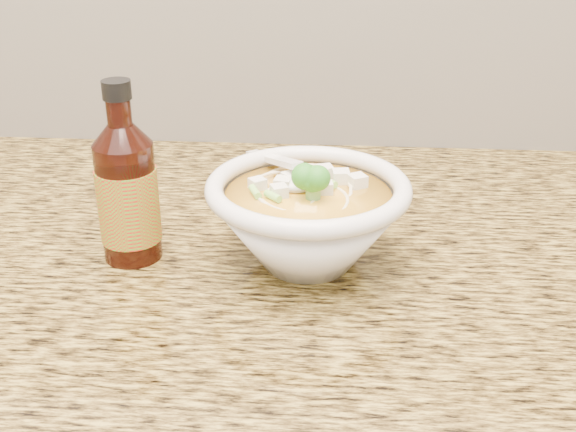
{
  "coord_description": "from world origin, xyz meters",
  "views": [
    {
      "loc": [
        0.15,
        0.98,
        1.27
      ],
      "look_at": [
        0.1,
        1.63,
        0.95
      ],
      "focal_mm": 45.0,
      "sensor_mm": 36.0,
      "label": 1
    }
  ],
  "objects": [
    {
      "name": "counter_slab",
      "position": [
        0.0,
        1.68,
        0.88
      ],
      "size": [
        4.0,
        0.68,
        0.04
      ],
      "primitive_type": "cube",
      "color": "olive",
      "rests_on": "cabinet"
    },
    {
      "name": "soup_bowl",
      "position": [
        0.12,
        1.63,
        0.95
      ],
      "size": [
        0.2,
        0.22,
        0.11
      ],
      "rotation": [
        0.0,
        0.0,
        -0.3
      ],
      "color": "silver",
      "rests_on": "counter_slab"
    },
    {
      "name": "hot_sauce_bottle",
      "position": [
        -0.06,
        1.63,
        0.97
      ],
      "size": [
        0.08,
        0.08,
        0.19
      ],
      "rotation": [
        0.0,
        0.0,
        -0.41
      ],
      "color": "#320E06",
      "rests_on": "counter_slab"
    }
  ]
}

